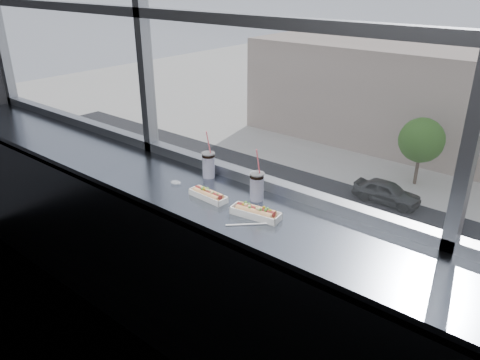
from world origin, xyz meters
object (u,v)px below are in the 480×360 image
Objects in this scene: wrapper at (176,182)px; tree_left at (422,140)px; hotdog_tray_right at (256,212)px; loose_straw at (249,224)px; car_near_b at (362,257)px; car_far_a at (387,189)px; hotdog_tray_left at (208,195)px; soda_cup_right at (257,185)px; soda_cup_left at (209,164)px.

tree_left is (-7.46, 28.30, -8.96)m from wrapper.
hotdog_tray_right reaches higher than loose_straw.
car_near_b reaches higher than car_far_a.
hotdog_tray_left is at bearing -3.91° from wrapper.
soda_cup_right reaches higher than car_far_a.
wrapper is (-0.60, 0.02, -0.02)m from hotdog_tray_right.
loose_straw is at bearing -28.85° from soda_cup_left.
soda_cup_left is 27.71m from car_far_a.
soda_cup_left reaches higher than wrapper.
loose_straw is (0.03, -0.09, -0.02)m from hotdog_tray_right.
hotdog_tray_left is 0.04× the size of car_far_a.
soda_cup_left reaches higher than hotdog_tray_left.
hotdog_tray_left is at bearing 171.53° from hotdog_tray_right.
hotdog_tray_right is 0.90× the size of soda_cup_right.
wrapper is 0.01× the size of car_far_a.
soda_cup_left reaches higher than loose_straw.
soda_cup_right reaches higher than soda_cup_left.
wrapper is (-0.28, 0.02, -0.01)m from hotdog_tray_left.
loose_straw is 20.75m from car_near_b.
hotdog_tray_right is at bearing -1.67° from wrapper.
loose_straw is at bearing -165.74° from car_near_b.
hotdog_tray_right is 28.02m from car_far_a.
soda_cup_right reaches higher than loose_straw.
loose_straw is at bearing -162.22° from car_far_a.
tree_left is (-7.54, 28.10, -9.03)m from soda_cup_left.
soda_cup_right is 20.56m from car_near_b.
soda_cup_left is 3.52× the size of wrapper.
car_near_b is at bearing 66.14° from loose_straw.
loose_straw is 0.05× the size of tree_left.
wrapper is at bearing 179.18° from hotdog_tray_left.
tree_left is at bearing 97.19° from hotdog_tray_right.
hotdog_tray_left reaches higher than car_near_b.
car_far_a is (-2.25, 8.00, -0.00)m from car_near_b.
car_far_a is at bearing 9.35° from car_near_b.
soda_cup_left is 0.23m from wrapper.
hotdog_tray_left is at bearing 121.70° from loose_straw.
loose_straw is 30.86m from tree_left.
soda_cup_right reaches higher than tree_left.
car_near_b is 1.00× the size of car_far_a.
wrapper is (-0.08, -0.20, -0.08)m from soda_cup_left.
tree_left is (0.33, 4.00, 2.15)m from car_far_a.
hotdog_tray_left is at bearing -166.73° from car_near_b.
car_near_b is at bearing -80.90° from tree_left.
car_far_a is at bearing 64.56° from loose_straw.
wrapper is (-0.63, 0.11, 0.01)m from loose_straw.
soda_cup_right is 0.29m from loose_straw.
wrapper is 30.60m from tree_left.
car_far_a is at bearing 100.34° from hotdog_tray_right.
wrapper is at bearing -111.43° from soda_cup_left.
hotdog_tray_right reaches higher than hotdog_tray_left.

